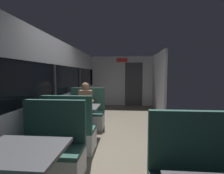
# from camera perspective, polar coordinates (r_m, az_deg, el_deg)

# --- Properties ---
(ground_plane) EXTENTS (3.30, 9.20, 0.02)m
(ground_plane) POSITION_cam_1_polar(r_m,az_deg,el_deg) (3.90, 1.92, -18.06)
(ground_plane) COLOR #665B4C
(carriage_window_panel_left) EXTENTS (0.09, 8.48, 2.30)m
(carriage_window_panel_left) POSITION_cam_1_polar(r_m,az_deg,el_deg) (3.96, -19.51, -1.21)
(carriage_window_panel_left) COLOR #B2B2B7
(carriage_window_panel_left) RESTS_ON ground_plane
(carriage_end_bulkhead) EXTENTS (2.90, 0.11, 2.30)m
(carriage_end_bulkhead) POSITION_cam_1_polar(r_m,az_deg,el_deg) (7.80, 3.86, 1.94)
(carriage_end_bulkhead) COLOR #B2B2B7
(carriage_end_bulkhead) RESTS_ON ground_plane
(carriage_aisle_panel_right) EXTENTS (0.08, 2.40, 2.30)m
(carriage_aisle_panel_right) POSITION_cam_1_polar(r_m,az_deg,el_deg) (6.73, 15.66, 1.48)
(carriage_aisle_panel_right) COLOR #B2B2B7
(carriage_aisle_panel_right) RESTS_ON ground_plane
(dining_table_near_window) EXTENTS (0.90, 0.70, 0.74)m
(dining_table_near_window) POSITION_cam_1_polar(r_m,az_deg,el_deg) (2.03, -29.67, -20.74)
(dining_table_near_window) COLOR #9E9EA3
(dining_table_near_window) RESTS_ON ground_plane
(bench_near_window_facing_entry) EXTENTS (0.95, 0.50, 1.10)m
(bench_near_window_facing_entry) POSITION_cam_1_polar(r_m,az_deg,el_deg) (2.71, -20.43, -21.08)
(bench_near_window_facing_entry) COLOR silver
(bench_near_window_facing_entry) RESTS_ON ground_plane
(dining_table_mid_window) EXTENTS (0.90, 0.70, 0.74)m
(dining_table_mid_window) POSITION_cam_1_polar(r_m,az_deg,el_deg) (3.96, -11.14, -7.91)
(dining_table_mid_window) COLOR #9E9EA3
(dining_table_mid_window) RESTS_ON ground_plane
(bench_mid_window_facing_end) EXTENTS (0.95, 0.50, 1.10)m
(bench_mid_window_facing_end) POSITION_cam_1_polar(r_m,az_deg,el_deg) (3.40, -14.38, -15.50)
(bench_mid_window_facing_end) COLOR silver
(bench_mid_window_facing_end) RESTS_ON ground_plane
(bench_mid_window_facing_entry) EXTENTS (0.95, 0.50, 1.10)m
(bench_mid_window_facing_entry) POSITION_cam_1_polar(r_m,az_deg,el_deg) (4.69, -8.72, -9.83)
(bench_mid_window_facing_entry) COLOR silver
(bench_mid_window_facing_entry) RESTS_ON ground_plane
(seated_passenger) EXTENTS (0.47, 0.55, 1.26)m
(seated_passenger) POSITION_cam_1_polar(r_m,az_deg,el_deg) (4.57, -8.96, -7.51)
(seated_passenger) COLOR #26262D
(seated_passenger) RESTS_ON ground_plane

